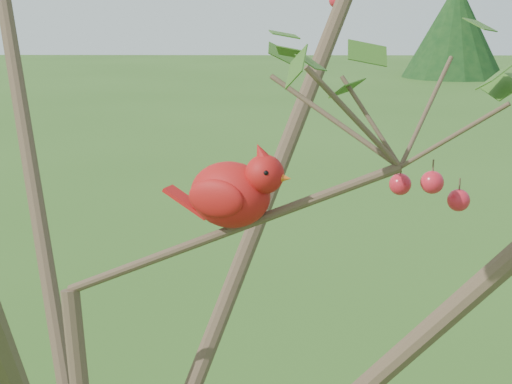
% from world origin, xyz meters
% --- Properties ---
extents(crabapple_tree, '(2.35, 2.05, 2.95)m').
position_xyz_m(crabapple_tree, '(0.03, -0.02, 2.12)').
color(crabapple_tree, '#3F2F22').
rests_on(crabapple_tree, ground).
extents(cardinal, '(0.24, 0.16, 0.17)m').
position_xyz_m(cardinal, '(0.26, 0.07, 2.15)').
color(cardinal, red).
rests_on(cardinal, ground).
extents(distant_trees, '(39.29, 8.92, 3.53)m').
position_xyz_m(distant_trees, '(0.33, 23.84, 1.50)').
color(distant_trees, '#3F2F22').
rests_on(distant_trees, ground).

